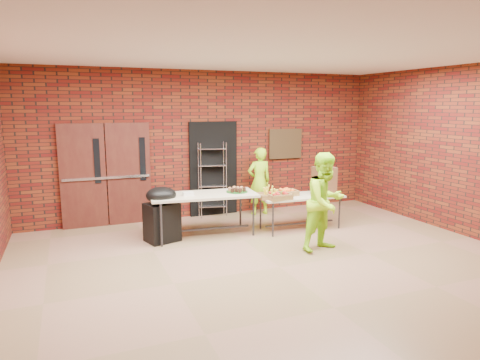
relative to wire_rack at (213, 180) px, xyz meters
The scene contains 19 objects.
room 3.41m from the wire_rack, 90.51° to the right, with size 8.08×7.08×3.28m.
double_doors 2.24m from the wire_rack, behind, with size 1.78×0.12×2.10m.
dark_doorway 0.27m from the wire_rack, 63.21° to the left, with size 1.10×0.06×2.10m, color black.
bronze_plaque 2.01m from the wire_rack, ahead, with size 0.85×0.04×0.70m, color #3E2C18.
wire_rack is the anchor object (origin of this frame).
table_left 1.48m from the wire_rack, 114.94° to the right, with size 2.05×1.03×0.81m.
table_right 2.08m from the wire_rack, 51.00° to the right, with size 1.71×0.79×0.69m.
basket_bananas 1.72m from the wire_rack, 70.00° to the right, with size 0.41×0.32×0.13m.
basket_oranges 1.82m from the wire_rack, 55.24° to the right, with size 0.42×0.33×0.13m.
basket_apples 1.91m from the wire_rack, 66.97° to the right, with size 0.44×0.34×0.14m.
muffin_tray 1.41m from the wire_rack, 89.06° to the right, with size 0.41×0.41×0.10m.
napkin_box 1.66m from the wire_rack, 124.05° to the right, with size 0.19×0.13×0.06m, color silver.
coffee_dispenser 2.44m from the wire_rack, 39.27° to the right, with size 0.40×0.36×0.53m, color #54321C.
cup_stack_front 2.40m from the wire_rack, 47.36° to the right, with size 0.08×0.08×0.25m, color silver.
cup_stack_mid 2.43m from the wire_rack, 45.61° to the right, with size 0.08×0.08×0.24m, color silver.
cup_stack_back 2.28m from the wire_rack, 46.14° to the right, with size 0.08×0.08×0.23m, color silver.
covered_grill 1.99m from the wire_rack, 136.36° to the right, with size 0.66×0.60×1.01m.
volunteer_woman 1.06m from the wire_rack, 12.00° to the right, with size 0.56×0.36×1.52m, color #ADFA1B.
volunteer_man 3.05m from the wire_rack, 69.84° to the right, with size 0.81×0.63×1.68m, color #ADFA1B.
Camera 1 is at (-2.90, -5.53, 2.43)m, focal length 32.00 mm.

